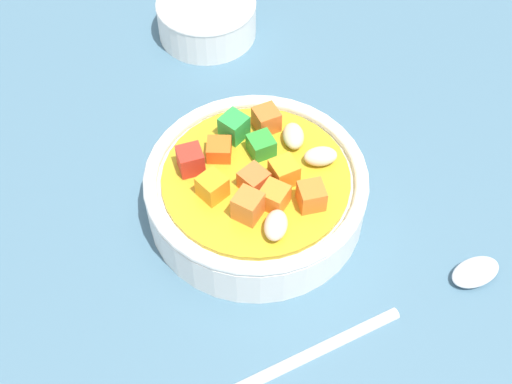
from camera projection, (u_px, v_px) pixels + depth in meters
The scene contains 4 objects.
ground_plane at pixel (256, 217), 51.84cm from camera, with size 140.00×140.00×2.00cm, color #42667A.
soup_bowl_main at pixel (256, 189), 49.09cm from camera, with size 16.01×16.01×5.90cm.
spoon at pixel (398, 309), 45.48cm from camera, with size 13.22×17.51×1.01cm.
side_bowl_small at pixel (207, 16), 61.68cm from camera, with size 9.04×9.04×4.46cm.
Camera 1 is at (29.37, 4.79, 41.49)cm, focal length 47.65 mm.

